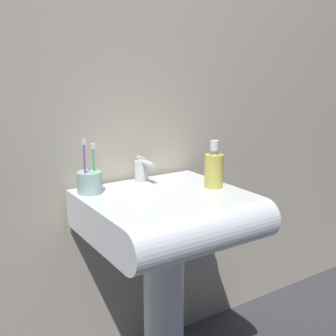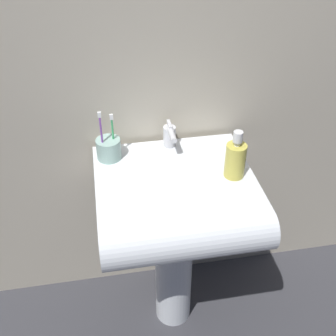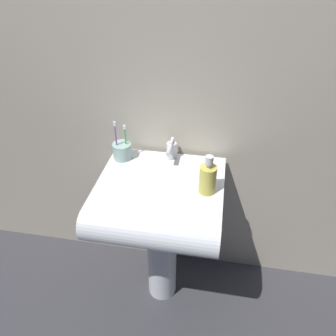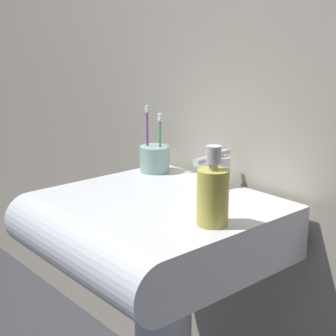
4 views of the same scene
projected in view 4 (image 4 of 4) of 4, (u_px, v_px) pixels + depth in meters
The scene contains 5 objects.
wall_back at pixel (243, 24), 1.35m from camera, with size 5.00×0.05×2.40m, color #B7AD99.
sink_basin at pixel (147, 230), 1.27m from camera, with size 0.54×0.53×0.14m.
faucet at pixel (218, 169), 1.37m from camera, with size 0.05×0.12×0.10m.
toothbrush_cup at pixel (155, 158), 1.52m from camera, with size 0.09×0.09×0.20m.
soap_bottle at pixel (213, 195), 1.10m from camera, with size 0.07×0.07×0.17m.
Camera 4 is at (0.93, -0.79, 1.19)m, focal length 55.00 mm.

